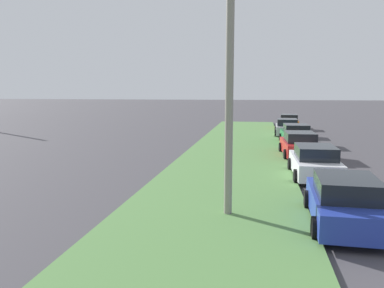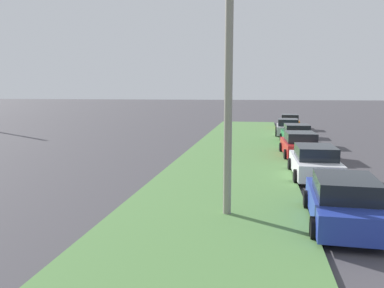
# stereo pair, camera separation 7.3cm
# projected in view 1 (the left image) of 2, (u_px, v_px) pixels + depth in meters

# --- Properties ---
(grass_median) EXTENTS (60.00, 6.00, 0.12)m
(grass_median) POSITION_uv_depth(u_px,v_px,m) (226.00, 177.00, 17.37)
(grass_median) COLOR #517F42
(grass_median) RESTS_ON ground
(parked_car_blue) EXTENTS (4.37, 2.16, 1.47)m
(parked_car_blue) POSITION_uv_depth(u_px,v_px,m) (345.00, 202.00, 11.12)
(parked_car_blue) COLOR #23389E
(parked_car_blue) RESTS_ON ground
(parked_car_white) EXTENTS (4.33, 2.08, 1.47)m
(parked_car_white) POSITION_uv_depth(u_px,v_px,m) (315.00, 162.00, 17.21)
(parked_car_white) COLOR silver
(parked_car_white) RESTS_ON ground
(parked_car_red) EXTENTS (4.38, 2.18, 1.47)m
(parked_car_red) POSITION_uv_depth(u_px,v_px,m) (299.00, 145.00, 22.68)
(parked_car_red) COLOR red
(parked_car_red) RESTS_ON ground
(parked_car_green) EXTENTS (4.36, 2.14, 1.47)m
(parked_car_green) POSITION_uv_depth(u_px,v_px,m) (296.00, 135.00, 27.87)
(parked_car_green) COLOR #1E6B38
(parked_car_green) RESTS_ON ground
(parked_car_silver) EXTENTS (4.36, 2.14, 1.47)m
(parked_car_silver) POSITION_uv_depth(u_px,v_px,m) (287.00, 128.00, 33.05)
(parked_car_silver) COLOR #B2B5BA
(parked_car_silver) RESTS_ON ground
(parked_car_orange) EXTENTS (4.37, 2.16, 1.47)m
(parked_car_orange) POSITION_uv_depth(u_px,v_px,m) (289.00, 122.00, 39.20)
(parked_car_orange) COLOR orange
(parked_car_orange) RESTS_ON ground
(streetlight) EXTENTS (0.74, 2.86, 7.50)m
(streetlight) POSITION_uv_depth(u_px,v_px,m) (242.00, 72.00, 11.43)
(streetlight) COLOR gray
(streetlight) RESTS_ON ground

